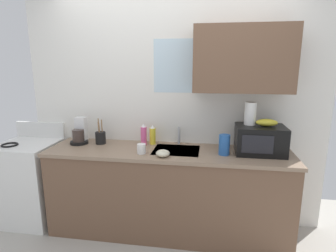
{
  "coord_description": "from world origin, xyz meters",
  "views": [
    {
      "loc": [
        0.41,
        -2.6,
        1.74
      ],
      "look_at": [
        0.0,
        0.0,
        1.15
      ],
      "focal_mm": 29.33,
      "sensor_mm": 36.0,
      "label": 1
    }
  ],
  "objects_px": {
    "stove_range": "(31,181)",
    "banana_bunch": "(267,123)",
    "dish_soap_bottle_pink": "(144,135)",
    "cereal_canister": "(224,145)",
    "microwave": "(260,140)",
    "coffee_maker": "(80,134)",
    "mug_white": "(141,149)",
    "paper_towel_roll": "(250,113)",
    "dish_soap_bottle_yellow": "(153,135)",
    "utensil_crock": "(101,137)",
    "small_bowl": "(163,153)"
  },
  "relations": [
    {
      "from": "mug_white",
      "to": "banana_bunch",
      "type": "bearing_deg",
      "value": 9.16
    },
    {
      "from": "stove_range",
      "to": "microwave",
      "type": "relative_size",
      "value": 2.35
    },
    {
      "from": "paper_towel_roll",
      "to": "small_bowl",
      "type": "height_order",
      "value": "paper_towel_roll"
    },
    {
      "from": "dish_soap_bottle_yellow",
      "to": "utensil_crock",
      "type": "distance_m",
      "value": 0.57
    },
    {
      "from": "banana_bunch",
      "to": "utensil_crock",
      "type": "bearing_deg",
      "value": 177.65
    },
    {
      "from": "coffee_maker",
      "to": "mug_white",
      "type": "height_order",
      "value": "coffee_maker"
    },
    {
      "from": "dish_soap_bottle_pink",
      "to": "stove_range",
      "type": "bearing_deg",
      "value": -173.16
    },
    {
      "from": "microwave",
      "to": "banana_bunch",
      "type": "distance_m",
      "value": 0.18
    },
    {
      "from": "cereal_canister",
      "to": "mug_white",
      "type": "height_order",
      "value": "cereal_canister"
    },
    {
      "from": "cereal_canister",
      "to": "utensil_crock",
      "type": "xyz_separation_m",
      "value": [
        -1.31,
        0.17,
        -0.03
      ]
    },
    {
      "from": "utensil_crock",
      "to": "cereal_canister",
      "type": "bearing_deg",
      "value": -7.39
    },
    {
      "from": "paper_towel_roll",
      "to": "dish_soap_bottle_yellow",
      "type": "height_order",
      "value": "paper_towel_roll"
    },
    {
      "from": "microwave",
      "to": "cereal_canister",
      "type": "relative_size",
      "value": 2.36
    },
    {
      "from": "mug_white",
      "to": "small_bowl",
      "type": "xyz_separation_m",
      "value": [
        0.22,
        -0.06,
        -0.02
      ]
    },
    {
      "from": "banana_bunch",
      "to": "coffee_maker",
      "type": "distance_m",
      "value": 1.94
    },
    {
      "from": "cereal_canister",
      "to": "dish_soap_bottle_pink",
      "type": "bearing_deg",
      "value": 166.09
    },
    {
      "from": "banana_bunch",
      "to": "coffee_maker",
      "type": "xyz_separation_m",
      "value": [
        -1.93,
        0.06,
        -0.2
      ]
    },
    {
      "from": "stove_range",
      "to": "coffee_maker",
      "type": "xyz_separation_m",
      "value": [
        0.58,
        0.1,
        0.55
      ]
    },
    {
      "from": "microwave",
      "to": "dish_soap_bottle_pink",
      "type": "relative_size",
      "value": 2.01
    },
    {
      "from": "banana_bunch",
      "to": "mug_white",
      "type": "distance_m",
      "value": 1.22
    },
    {
      "from": "dish_soap_bottle_pink",
      "to": "cereal_canister",
      "type": "distance_m",
      "value": 0.86
    },
    {
      "from": "banana_bunch",
      "to": "coffee_maker",
      "type": "relative_size",
      "value": 0.71
    },
    {
      "from": "stove_range",
      "to": "dish_soap_bottle_yellow",
      "type": "height_order",
      "value": "dish_soap_bottle_yellow"
    },
    {
      "from": "paper_towel_roll",
      "to": "coffee_maker",
      "type": "relative_size",
      "value": 0.79
    },
    {
      "from": "banana_bunch",
      "to": "cereal_canister",
      "type": "relative_size",
      "value": 1.03
    },
    {
      "from": "microwave",
      "to": "mug_white",
      "type": "relative_size",
      "value": 4.84
    },
    {
      "from": "banana_bunch",
      "to": "utensil_crock",
      "type": "distance_m",
      "value": 1.72
    },
    {
      "from": "dish_soap_bottle_pink",
      "to": "small_bowl",
      "type": "bearing_deg",
      "value": -52.98
    },
    {
      "from": "microwave",
      "to": "dish_soap_bottle_pink",
      "type": "bearing_deg",
      "value": 174.71
    },
    {
      "from": "coffee_maker",
      "to": "cereal_canister",
      "type": "distance_m",
      "value": 1.55
    },
    {
      "from": "microwave",
      "to": "dish_soap_bottle_pink",
      "type": "distance_m",
      "value": 1.18
    },
    {
      "from": "cereal_canister",
      "to": "paper_towel_roll",
      "type": "bearing_deg",
      "value": 32.01
    },
    {
      "from": "paper_towel_roll",
      "to": "mug_white",
      "type": "distance_m",
      "value": 1.11
    },
    {
      "from": "dish_soap_bottle_yellow",
      "to": "small_bowl",
      "type": "xyz_separation_m",
      "value": [
        0.18,
        -0.39,
        -0.07
      ]
    },
    {
      "from": "banana_bunch",
      "to": "small_bowl",
      "type": "distance_m",
      "value": 1.03
    },
    {
      "from": "coffee_maker",
      "to": "small_bowl",
      "type": "distance_m",
      "value": 1.02
    },
    {
      "from": "coffee_maker",
      "to": "dish_soap_bottle_pink",
      "type": "bearing_deg",
      "value": 3.99
    },
    {
      "from": "small_bowl",
      "to": "dish_soap_bottle_yellow",
      "type": "bearing_deg",
      "value": 114.66
    },
    {
      "from": "banana_bunch",
      "to": "dish_soap_bottle_pink",
      "type": "relative_size",
      "value": 0.87
    },
    {
      "from": "banana_bunch",
      "to": "paper_towel_roll",
      "type": "height_order",
      "value": "paper_towel_roll"
    },
    {
      "from": "cereal_canister",
      "to": "mug_white",
      "type": "distance_m",
      "value": 0.79
    },
    {
      "from": "cereal_canister",
      "to": "utensil_crock",
      "type": "bearing_deg",
      "value": 172.61
    },
    {
      "from": "stove_range",
      "to": "mug_white",
      "type": "bearing_deg",
      "value": -6.15
    },
    {
      "from": "coffee_maker",
      "to": "cereal_canister",
      "type": "bearing_deg",
      "value": -5.87
    },
    {
      "from": "dish_soap_bottle_pink",
      "to": "cereal_canister",
      "type": "relative_size",
      "value": 1.18
    },
    {
      "from": "paper_towel_roll",
      "to": "stove_range",
      "type": "bearing_deg",
      "value": -177.66
    },
    {
      "from": "stove_range",
      "to": "small_bowl",
      "type": "xyz_separation_m",
      "value": [
        1.55,
        -0.2,
        0.47
      ]
    },
    {
      "from": "stove_range",
      "to": "banana_bunch",
      "type": "bearing_deg",
      "value": 1.06
    },
    {
      "from": "microwave",
      "to": "cereal_canister",
      "type": "height_order",
      "value": "microwave"
    },
    {
      "from": "coffee_maker",
      "to": "cereal_canister",
      "type": "relative_size",
      "value": 1.44
    }
  ]
}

